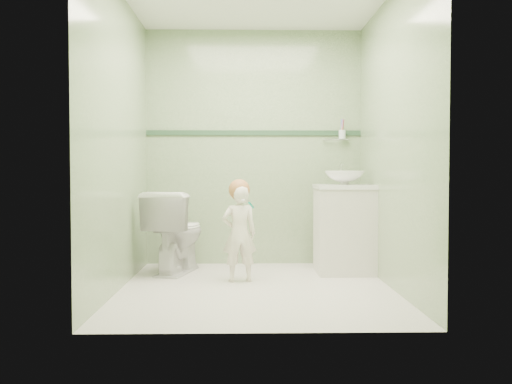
{
  "coord_description": "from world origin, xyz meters",
  "views": [
    {
      "loc": [
        -0.1,
        -4.47,
        0.94
      ],
      "look_at": [
        0.0,
        0.15,
        0.78
      ],
      "focal_mm": 38.96,
      "sensor_mm": 36.0,
      "label": 1
    }
  ],
  "objects": [
    {
      "name": "cup_holder",
      "position": [
        0.89,
        1.18,
        1.33
      ],
      "size": [
        0.26,
        0.07,
        0.21
      ],
      "color": "silver",
      "rests_on": "room_shell"
    },
    {
      "name": "toddler",
      "position": [
        -0.14,
        0.3,
        0.41
      ],
      "size": [
        0.33,
        0.25,
        0.83
      ],
      "primitive_type": "imported",
      "rotation": [
        0.0,
        0.0,
        3.32
      ],
      "color": "white",
      "rests_on": "ground"
    },
    {
      "name": "vanity",
      "position": [
        0.84,
        0.7,
        0.4
      ],
      "size": [
        0.52,
        0.5,
        0.8
      ],
      "primitive_type": "cube",
      "color": "silver",
      "rests_on": "ground"
    },
    {
      "name": "counter",
      "position": [
        0.84,
        0.7,
        0.81
      ],
      "size": [
        0.54,
        0.52,
        0.04
      ],
      "primitive_type": "cube",
      "color": "white",
      "rests_on": "vanity"
    },
    {
      "name": "trim_stripe",
      "position": [
        0.0,
        1.24,
        1.35
      ],
      "size": [
        2.2,
        0.02,
        0.05
      ],
      "primitive_type": "cube",
      "color": "#2B4B32",
      "rests_on": "room_shell"
    },
    {
      "name": "faucet",
      "position": [
        0.84,
        0.89,
        0.97
      ],
      "size": [
        0.03,
        0.13,
        0.18
      ],
      "color": "silver",
      "rests_on": "counter"
    },
    {
      "name": "hair_cap",
      "position": [
        -0.14,
        0.33,
        0.79
      ],
      "size": [
        0.18,
        0.18,
        0.18
      ],
      "primitive_type": "sphere",
      "color": "#B06F3E",
      "rests_on": "toddler"
    },
    {
      "name": "basin",
      "position": [
        0.84,
        0.7,
        0.89
      ],
      "size": [
        0.37,
        0.37,
        0.13
      ],
      "primitive_type": "imported",
      "color": "white",
      "rests_on": "counter"
    },
    {
      "name": "toilet",
      "position": [
        -0.74,
        0.75,
        0.38
      ],
      "size": [
        0.6,
        0.84,
        0.77
      ],
      "primitive_type": "imported",
      "rotation": [
        0.0,
        0.0,
        2.9
      ],
      "color": "white",
      "rests_on": "ground"
    },
    {
      "name": "ground",
      "position": [
        0.0,
        0.0,
        0.0
      ],
      "size": [
        2.5,
        2.5,
        0.0
      ],
      "primitive_type": "plane",
      "color": "white",
      "rests_on": "ground"
    },
    {
      "name": "room_shell",
      "position": [
        0.0,
        0.0,
        1.2
      ],
      "size": [
        2.5,
        2.54,
        2.4
      ],
      "color": "#82A172",
      "rests_on": "ground"
    },
    {
      "name": "teal_toothbrush",
      "position": [
        -0.05,
        0.19,
        0.67
      ],
      "size": [
        0.11,
        0.14,
        0.08
      ],
      "color": "#079172",
      "rests_on": "toddler"
    }
  ]
}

